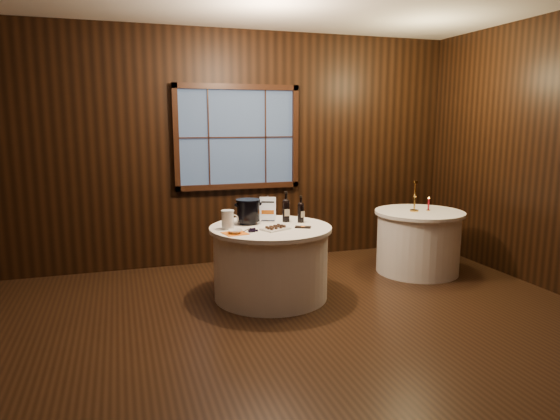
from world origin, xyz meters
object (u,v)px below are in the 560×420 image
object	(u,v)px
port_bottle_right	(301,211)
cracker_bowl	(235,231)
side_table	(418,241)
glass_pitcher	(228,219)
red_candle	(428,205)
port_bottle_left	(286,209)
brass_candlestick	(415,200)
chocolate_plate	(275,228)
sign_stand	(268,213)
ice_bucket	(248,211)
grape_bunch	(253,230)
chocolate_box	(303,227)
main_table	(271,262)

from	to	relation	value
port_bottle_right	cracker_bowl	distance (m)	0.87
side_table	glass_pitcher	world-z (taller)	glass_pitcher
glass_pitcher	red_candle	bearing A→B (deg)	11.39
port_bottle_right	red_candle	distance (m)	1.75
port_bottle_right	cracker_bowl	bearing A→B (deg)	-178.33
port_bottle_left	red_candle	world-z (taller)	port_bottle_left
side_table	brass_candlestick	bearing A→B (deg)	-179.70
port_bottle_left	chocolate_plate	world-z (taller)	port_bottle_left
sign_stand	chocolate_plate	xyz separation A→B (m)	(-0.04, -0.41, -0.08)
sign_stand	brass_candlestick	size ratio (longest dim) A/B	0.76
brass_candlestick	ice_bucket	bearing A→B (deg)	-177.30
chocolate_plate	brass_candlestick	xyz separation A→B (m)	(1.92, 0.46, 0.12)
port_bottle_left	red_candle	bearing A→B (deg)	3.33
ice_bucket	side_table	bearing A→B (deg)	2.62
grape_bunch	brass_candlestick	bearing A→B (deg)	12.87
red_candle	cracker_bowl	bearing A→B (deg)	-168.85
port_bottle_left	chocolate_box	size ratio (longest dim) A/B	2.06
ice_bucket	glass_pitcher	bearing A→B (deg)	-145.81
grape_bunch	cracker_bowl	size ratio (longest dim) A/B	1.17
grape_bunch	side_table	bearing A→B (deg)	12.45
ice_bucket	red_candle	bearing A→B (deg)	2.23
side_table	chocolate_plate	size ratio (longest dim) A/B	3.24
red_candle	chocolate_plate	bearing A→B (deg)	-167.96
grape_bunch	chocolate_box	bearing A→B (deg)	3.25
port_bottle_left	glass_pitcher	xyz separation A→B (m)	(-0.68, -0.16, -0.05)
sign_stand	chocolate_box	xyz separation A→B (m)	(0.26, -0.41, -0.09)
sign_stand	port_bottle_left	world-z (taller)	port_bottle_left
port_bottle_right	grape_bunch	xyz separation A→B (m)	(-0.62, -0.30, -0.11)
main_table	red_candle	xyz separation A→B (m)	(2.12, 0.29, 0.45)
port_bottle_right	chocolate_plate	size ratio (longest dim) A/B	0.88
grape_bunch	red_candle	distance (m)	2.41
port_bottle_right	chocolate_box	world-z (taller)	port_bottle_right
side_table	red_candle	distance (m)	0.46
chocolate_box	chocolate_plate	bearing A→B (deg)	-153.91
chocolate_box	brass_candlestick	size ratio (longest dim) A/B	0.43
chocolate_plate	grape_bunch	distance (m)	0.25
glass_pitcher	brass_candlestick	distance (m)	2.39
chocolate_plate	cracker_bowl	distance (m)	0.43
port_bottle_right	sign_stand	bearing A→B (deg)	136.98
port_bottle_right	chocolate_box	size ratio (longest dim) A/B	1.80
main_table	chocolate_plate	world-z (taller)	chocolate_plate
glass_pitcher	red_candle	world-z (taller)	glass_pitcher
grape_bunch	brass_candlestick	xyz separation A→B (m)	(2.17, 0.50, 0.12)
port_bottle_right	brass_candlestick	distance (m)	1.56
port_bottle_left	grape_bunch	world-z (taller)	port_bottle_left
chocolate_box	brass_candlestick	xyz separation A→B (m)	(1.62, 0.46, 0.13)
chocolate_plate	chocolate_box	xyz separation A→B (m)	(0.30, -0.00, -0.01)
port_bottle_right	ice_bucket	distance (m)	0.57
port_bottle_right	red_candle	bearing A→B (deg)	-13.58
port_bottle_right	chocolate_box	bearing A→B (deg)	-125.34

